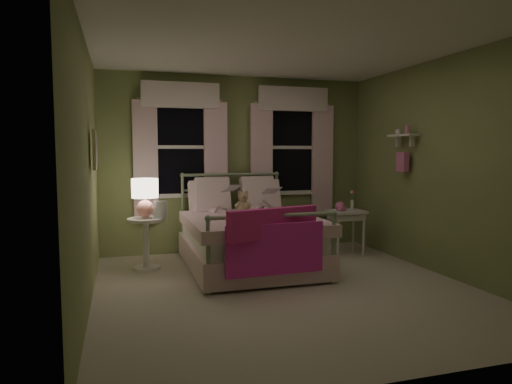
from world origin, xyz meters
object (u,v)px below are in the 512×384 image
object	(u,v)px
child_right	(259,191)
table_lamp	(145,194)
bed	(248,237)
child_left	(220,189)
teddy_bear	(243,204)
nightstand_right	(346,217)
nightstand_left	(146,236)

from	to	relation	value
child_right	table_lamp	size ratio (longest dim) A/B	1.51
bed	child_left	size ratio (longest dim) A/B	2.47
teddy_bear	table_lamp	size ratio (longest dim) A/B	0.64
child_left	teddy_bear	world-z (taller)	child_left
child_left	nightstand_right	world-z (taller)	child_left
teddy_bear	table_lamp	xyz separation A→B (m)	(-1.27, -0.00, 0.16)
bed	table_lamp	xyz separation A→B (m)	(-1.27, 0.26, 0.57)
teddy_bear	table_lamp	distance (m)	1.28
teddy_bear	nightstand_right	bearing A→B (deg)	-0.84
bed	table_lamp	bearing A→B (deg)	168.47
bed	child_left	world-z (taller)	child_left
nightstand_right	child_left	bearing A→B (deg)	174.27
child_right	nightstand_left	bearing A→B (deg)	3.57
nightstand_right	child_right	bearing A→B (deg)	171.71
table_lamp	nightstand_right	distance (m)	2.82
bed	teddy_bear	size ratio (longest dim) A/B	6.49
bed	table_lamp	size ratio (longest dim) A/B	4.15
child_right	nightstand_right	world-z (taller)	child_right
child_right	child_left	bearing A→B (deg)	-2.44
nightstand_right	teddy_bear	bearing A→B (deg)	179.16
bed	nightstand_left	size ratio (longest dim) A/B	3.13
child_left	child_right	bearing A→B (deg)	172.62
child_right	teddy_bear	bearing A→B (deg)	27.06
bed	nightstand_left	xyz separation A→B (m)	(-1.27, 0.26, 0.03)
table_lamp	nightstand_right	size ratio (longest dim) A/B	0.77
table_lamp	teddy_bear	bearing A→B (deg)	0.20
bed	child_left	bearing A→B (deg)	123.60
bed	child_right	world-z (taller)	child_right
child_right	table_lamp	xyz separation A→B (m)	(-1.55, -0.16, 0.02)
bed	child_left	xyz separation A→B (m)	(-0.28, 0.42, 0.60)
child_left	teddy_bear	distance (m)	0.37
child_left	nightstand_right	bearing A→B (deg)	166.89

